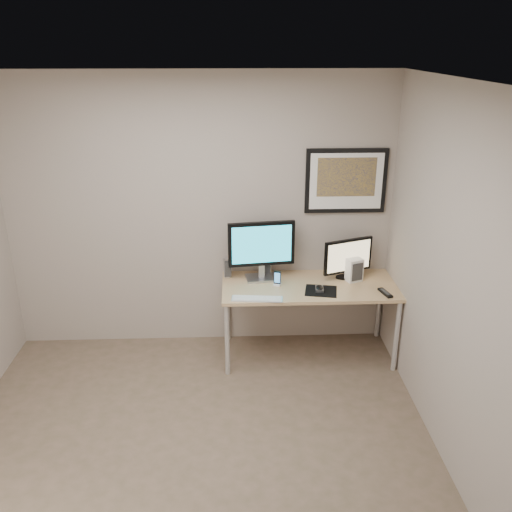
# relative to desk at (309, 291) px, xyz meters

# --- Properties ---
(floor) EXTENTS (3.60, 3.60, 0.00)m
(floor) POSITION_rel_desk_xyz_m (-1.00, -1.35, -0.66)
(floor) COLOR brown
(floor) RESTS_ON ground
(room) EXTENTS (3.60, 3.60, 3.60)m
(room) POSITION_rel_desk_xyz_m (-1.00, -0.90, 0.98)
(room) COLOR white
(room) RESTS_ON ground
(desk) EXTENTS (1.60, 0.70, 0.73)m
(desk) POSITION_rel_desk_xyz_m (0.00, 0.00, 0.00)
(desk) COLOR #A4854F
(desk) RESTS_ON floor
(framed_art) EXTENTS (0.75, 0.04, 0.60)m
(framed_art) POSITION_rel_desk_xyz_m (0.35, 0.33, 0.96)
(framed_art) COLOR black
(framed_art) RESTS_ON room
(monitor_large) EXTENTS (0.62, 0.23, 0.56)m
(monitor_large) POSITION_rel_desk_xyz_m (-0.44, 0.15, 0.38)
(monitor_large) COLOR #A8A8AD
(monitor_large) RESTS_ON desk
(monitor_tv) EXTENTS (0.47, 0.20, 0.39)m
(monitor_tv) POSITION_rel_desk_xyz_m (0.37, 0.14, 0.27)
(monitor_tv) COLOR black
(monitor_tv) RESTS_ON desk
(speaker_left) EXTENTS (0.08, 0.08, 0.19)m
(speaker_left) POSITION_rel_desk_xyz_m (-0.75, 0.22, 0.16)
(speaker_left) COLOR #A8A8AD
(speaker_left) RESTS_ON desk
(speaker_right) EXTENTS (0.08, 0.08, 0.19)m
(speaker_right) POSITION_rel_desk_xyz_m (-0.37, 0.26, 0.16)
(speaker_right) COLOR #A8A8AD
(speaker_right) RESTS_ON desk
(phone_dock) EXTENTS (0.08, 0.08, 0.14)m
(phone_dock) POSITION_rel_desk_xyz_m (-0.30, 0.00, 0.14)
(phone_dock) COLOR black
(phone_dock) RESTS_ON desk
(keyboard) EXTENTS (0.45, 0.16, 0.02)m
(keyboard) POSITION_rel_desk_xyz_m (-0.49, -0.28, 0.07)
(keyboard) COLOR silver
(keyboard) RESTS_ON desk
(mousepad) EXTENTS (0.32, 0.30, 0.00)m
(mousepad) POSITION_rel_desk_xyz_m (0.09, -0.14, 0.07)
(mousepad) COLOR black
(mousepad) RESTS_ON desk
(mouse) EXTENTS (0.08, 0.12, 0.04)m
(mouse) POSITION_rel_desk_xyz_m (0.08, -0.12, 0.09)
(mouse) COLOR black
(mouse) RESTS_ON mousepad
(remote) EXTENTS (0.10, 0.19, 0.02)m
(remote) POSITION_rel_desk_xyz_m (0.65, -0.22, 0.08)
(remote) COLOR black
(remote) RESTS_ON desk
(fan_unit) EXTENTS (0.17, 0.15, 0.22)m
(fan_unit) POSITION_rel_desk_xyz_m (0.43, 0.08, 0.17)
(fan_unit) COLOR silver
(fan_unit) RESTS_ON desk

